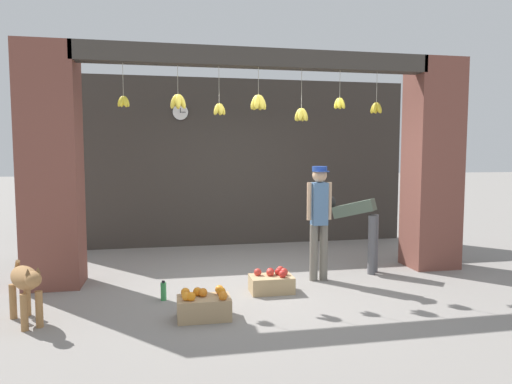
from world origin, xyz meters
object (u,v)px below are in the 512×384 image
shopkeeper (319,215)px  fruit_crate_apples (272,282)px  worker_stooping (357,221)px  wall_clock (180,112)px  fruit_crate_oranges (204,306)px  dog (26,283)px  water_bottle (164,291)px

shopkeeper → fruit_crate_apples: shopkeeper is taller
shopkeeper → worker_stooping: (0.71, 0.36, -0.17)m
worker_stooping → wall_clock: 3.74m
fruit_crate_oranges → fruit_crate_apples: size_ratio=1.04×
dog → worker_stooping: (4.11, 1.31, 0.30)m
worker_stooping → fruit_crate_apples: size_ratio=2.07×
fruit_crate_apples → water_bottle: bearing=-177.1°
wall_clock → fruit_crate_apples: bearing=-71.5°
shopkeeper → worker_stooping: bearing=-152.6°
dog → wall_clock: (1.66, 3.55, 2.03)m
shopkeeper → worker_stooping: 0.81m
fruit_crate_apples → dog: bearing=-168.2°
dog → wall_clock: size_ratio=2.61×
fruit_crate_apples → worker_stooping: bearing=27.5°
shopkeeper → wall_clock: size_ratio=5.31×
dog → water_bottle: dog is taller
fruit_crate_apples → shopkeeper: bearing=28.0°
water_bottle → dog: bearing=-160.0°
dog → worker_stooping: 4.33m
fruit_crate_apples → wall_clock: bearing=108.5°
worker_stooping → wall_clock: bearing=87.9°
worker_stooping → fruit_crate_oranges: worker_stooping is taller
worker_stooping → wall_clock: (-2.45, 2.24, 1.72)m
fruit_crate_apples → water_bottle: size_ratio=2.28×
wall_clock → water_bottle: bearing=-95.9°
fruit_crate_oranges → water_bottle: 0.80m
dog → water_bottle: bearing=80.1°
dog → fruit_crate_apples: size_ratio=1.44×
shopkeeper → water_bottle: 2.25m
fruit_crate_oranges → dog: bearing=173.6°
worker_stooping → shopkeeper: bearing=157.3°
fruit_crate_oranges → fruit_crate_apples: 1.17m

